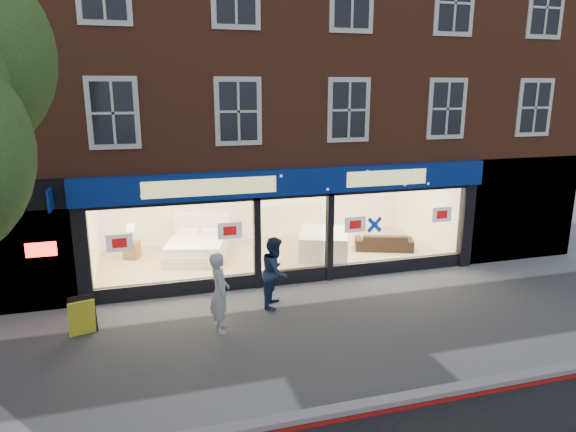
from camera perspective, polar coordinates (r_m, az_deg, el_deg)
name	(u,v)px	position (r m, az deg, el deg)	size (l,w,h in m)	color
ground	(333,330)	(12.04, 4.97, -12.55)	(120.00, 120.00, 0.00)	gray
kerb_line	(397,410)	(9.62, 12.04, -20.31)	(60.00, 0.10, 0.01)	#8C0A07
kerb_stone	(392,400)	(9.73, 11.47, -19.44)	(60.00, 0.25, 0.12)	gray
showroom_floor	(274,257)	(16.65, -1.53, -4.61)	(11.00, 4.50, 0.10)	tan
building	(259,46)	(17.44, -3.21, 18.30)	(19.00, 8.26, 10.30)	brown
display_bed	(198,247)	(16.66, -10.02, -3.37)	(2.36, 2.62, 1.25)	white
bedside_table	(132,250)	(17.05, -16.93, -3.63)	(0.45, 0.45, 0.55)	brown
mattress_stack	(324,243)	(16.72, 4.01, -3.01)	(2.11, 2.34, 0.75)	white
sofa	(384,242)	(17.48, 10.60, -2.80)	(1.90, 0.74, 0.56)	black
a_board	(82,316)	(12.51, -21.88, -10.30)	(0.57, 0.37, 0.88)	yellow
pedestrian_grey	(220,292)	(11.73, -7.59, -8.41)	(0.68, 0.44, 1.85)	#B2B6BA
pedestrian_blue	(275,272)	(12.95, -1.43, -6.20)	(0.87, 0.68, 1.79)	#1A2C49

